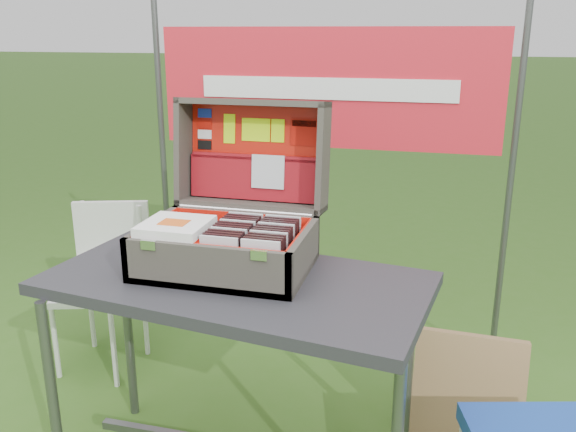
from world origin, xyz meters
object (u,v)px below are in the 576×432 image
(table, at_px, (239,382))
(suitcase, at_px, (231,188))
(chair, at_px, (98,291))
(cardboard_box, at_px, (468,391))

(table, bearing_deg, suitcase, 121.87)
(chair, distance_m, cardboard_box, 1.69)
(chair, bearing_deg, cardboard_box, -22.58)
(suitcase, distance_m, chair, 1.15)
(table, distance_m, cardboard_box, 0.91)
(suitcase, bearing_deg, cardboard_box, 19.16)
(table, bearing_deg, chair, 155.67)
(suitcase, xyz_separation_m, cardboard_box, (0.84, 0.29, -0.83))
(table, height_order, suitcase, suitcase)
(chair, bearing_deg, suitcase, -45.31)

